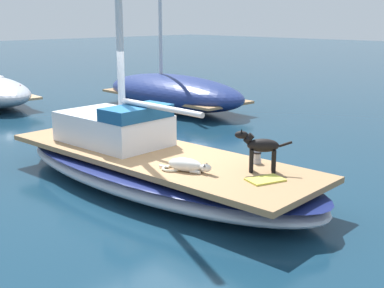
# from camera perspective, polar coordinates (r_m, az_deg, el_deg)

# --- Properties ---
(ground_plane) EXTENTS (120.00, 120.00, 0.00)m
(ground_plane) POSITION_cam_1_polar(r_m,az_deg,el_deg) (9.75, -4.14, -4.74)
(ground_plane) COLOR #143347
(sailboat_main) EXTENTS (2.91, 7.36, 0.66)m
(sailboat_main) POSITION_cam_1_polar(r_m,az_deg,el_deg) (9.64, -4.18, -2.86)
(sailboat_main) COLOR #B2B7C1
(sailboat_main) RESTS_ON ground
(cabin_house) EXTENTS (1.52, 2.29, 0.84)m
(cabin_house) POSITION_cam_1_polar(r_m,az_deg,el_deg) (10.29, -8.56, 1.95)
(cabin_house) COLOR silver
(cabin_house) RESTS_ON sailboat_main
(dog_white) EXTENTS (0.45, 0.92, 0.22)m
(dog_white) POSITION_cam_1_polar(r_m,az_deg,el_deg) (8.37, -0.55, -2.38)
(dog_white) COLOR silver
(dog_white) RESTS_ON sailboat_main
(dog_black) EXTENTS (0.66, 0.78, 0.70)m
(dog_black) POSITION_cam_1_polar(r_m,az_deg,el_deg) (8.35, 7.65, -0.30)
(dog_black) COLOR black
(dog_black) RESTS_ON sailboat_main
(deck_winch) EXTENTS (0.16, 0.16, 0.21)m
(deck_winch) POSITION_cam_1_polar(r_m,az_deg,el_deg) (8.90, 7.28, -1.54)
(deck_winch) COLOR #B7B7BC
(deck_winch) RESTS_ON sailboat_main
(coiled_rope) EXTENTS (0.32, 0.32, 0.04)m
(coiled_rope) POSITION_cam_1_polar(r_m,az_deg,el_deg) (8.49, -2.34, -2.76)
(coiled_rope) COLOR beige
(coiled_rope) RESTS_ON sailboat_main
(deck_towel) EXTENTS (0.64, 0.51, 0.03)m
(deck_towel) POSITION_cam_1_polar(r_m,az_deg,el_deg) (8.01, 8.22, -3.99)
(deck_towel) COLOR #D8D14C
(deck_towel) RESTS_ON sailboat_main
(moored_boat_starboard_side) EXTENTS (2.80, 6.38, 6.33)m
(moored_boat_starboard_side) POSITION_cam_1_polar(r_m,az_deg,el_deg) (17.84, -2.15, 5.91)
(moored_boat_starboard_side) COLOR navy
(moored_boat_starboard_side) RESTS_ON ground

